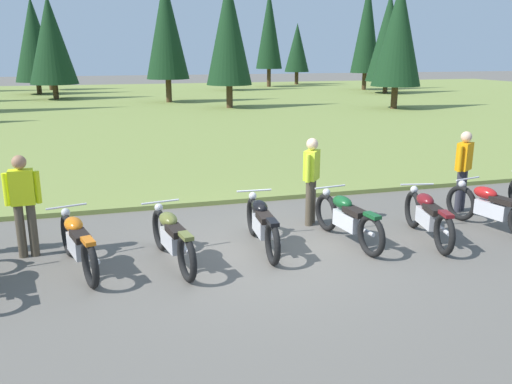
# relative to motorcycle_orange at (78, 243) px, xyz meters

# --- Properties ---
(ground_plane) EXTENTS (140.00, 140.00, 0.00)m
(ground_plane) POSITION_rel_motorcycle_orange_xyz_m (2.92, -0.13, -0.44)
(ground_plane) COLOR #605B54
(grass_moorland) EXTENTS (80.00, 44.00, 0.10)m
(grass_moorland) POSITION_rel_motorcycle_orange_xyz_m (2.92, 24.89, -0.39)
(grass_moorland) COLOR olive
(grass_moorland) RESTS_ON ground
(forest_treeline) EXTENTS (35.46, 26.59, 9.19)m
(forest_treeline) POSITION_rel_motorcycle_orange_xyz_m (4.49, 30.46, 4.00)
(forest_treeline) COLOR #47331E
(forest_treeline) RESTS_ON ground
(motorcycle_orange) EXTENTS (0.79, 2.05, 0.88)m
(motorcycle_orange) POSITION_rel_motorcycle_orange_xyz_m (0.00, 0.00, 0.00)
(motorcycle_orange) COLOR black
(motorcycle_orange) RESTS_ON ground
(motorcycle_olive) EXTENTS (0.68, 2.09, 0.88)m
(motorcycle_olive) POSITION_rel_motorcycle_orange_xyz_m (1.40, -0.14, 0.00)
(motorcycle_olive) COLOR black
(motorcycle_olive) RESTS_ON ground
(motorcycle_black) EXTENTS (0.62, 2.10, 0.88)m
(motorcycle_black) POSITION_rel_motorcycle_orange_xyz_m (2.93, 0.13, 0.00)
(motorcycle_black) COLOR black
(motorcycle_black) RESTS_ON ground
(motorcycle_british_green) EXTENTS (0.64, 2.09, 0.88)m
(motorcycle_british_green) POSITION_rel_motorcycle_orange_xyz_m (4.43, 0.02, 0.00)
(motorcycle_british_green) COLOR black
(motorcycle_british_green) RESTS_ON ground
(motorcycle_maroon) EXTENTS (0.68, 2.08, 0.88)m
(motorcycle_maroon) POSITION_rel_motorcycle_orange_xyz_m (5.85, -0.24, 0.00)
(motorcycle_maroon) COLOR black
(motorcycle_maroon) RESTS_ON ground
(motorcycle_red) EXTENTS (0.74, 2.07, 0.88)m
(motorcycle_red) POSITION_rel_motorcycle_orange_xyz_m (7.28, -0.10, 0.00)
(motorcycle_red) COLOR black
(motorcycle_red) RESTS_ON ground
(rider_checking_bike) EXTENTS (0.55, 0.24, 1.67)m
(rider_checking_bike) POSITION_rel_motorcycle_orange_xyz_m (-0.81, 0.81, 0.51)
(rider_checking_bike) COLOR #4C4233
(rider_checking_bike) RESTS_ON ground
(rider_near_row_end) EXTENTS (0.40, 0.45, 1.67)m
(rider_near_row_end) POSITION_rel_motorcycle_orange_xyz_m (4.19, 1.14, 0.51)
(rider_near_row_end) COLOR #4C4233
(rider_near_row_end) RESTS_ON ground
(rider_with_back_turned) EXTENTS (0.48, 0.38, 1.67)m
(rider_with_back_turned) POSITION_rel_motorcycle_orange_xyz_m (7.51, 1.10, 0.51)
(rider_with_back_turned) COLOR #2D2D38
(rider_with_back_turned) RESTS_ON ground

